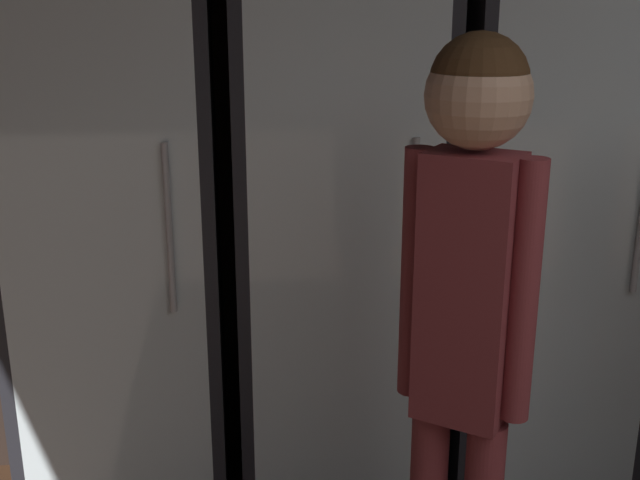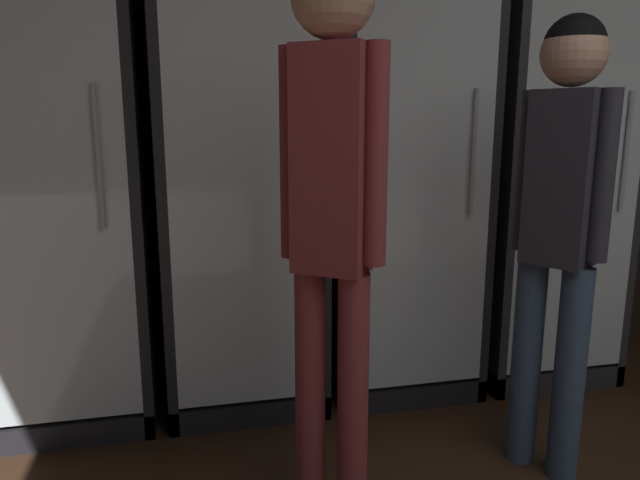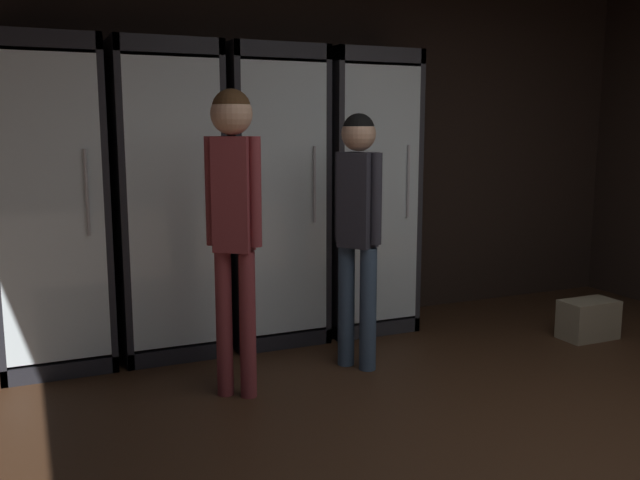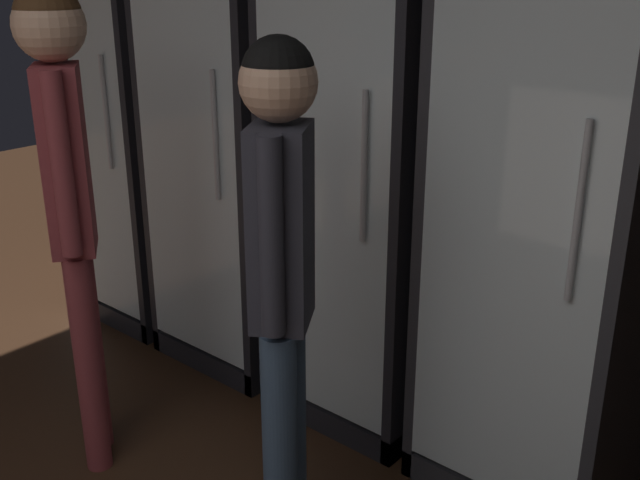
{
  "view_description": "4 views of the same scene",
  "coord_description": "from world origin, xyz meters",
  "px_view_note": "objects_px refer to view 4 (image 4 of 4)",
  "views": [
    {
      "loc": [
        -1.69,
        0.23,
        1.74
      ],
      "look_at": [
        -1.4,
        2.78,
        0.94
      ],
      "focal_mm": 44.12,
      "sensor_mm": 36.0,
      "label": 1
    },
    {
      "loc": [
        -1.56,
        0.25,
        1.23
      ],
      "look_at": [
        -1.04,
        2.58,
        0.74
      ],
      "focal_mm": 32.63,
      "sensor_mm": 36.0,
      "label": 2
    },
    {
      "loc": [
        -2.21,
        -1.7,
        1.48
      ],
      "look_at": [
        -0.39,
        2.46,
        0.72
      ],
      "focal_mm": 38.28,
      "sensor_mm": 36.0,
      "label": 3
    },
    {
      "loc": [
        0.97,
        0.54,
        1.73
      ],
      "look_at": [
        -0.66,
        2.44,
        0.79
      ],
      "focal_mm": 42.14,
      "sensor_mm": 36.0,
      "label": 4
    }
  ],
  "objects_px": {
    "cooler_left": "(244,143)",
    "shopper_near": "(66,167)",
    "cooler_center": "(376,172)",
    "cooler_right": "(557,210)",
    "shopper_far": "(282,256)",
    "cooler_far_left": "(143,122)"
  },
  "relations": [
    {
      "from": "cooler_far_left",
      "to": "shopper_far",
      "type": "distance_m",
      "value": 1.88
    },
    {
      "from": "cooler_far_left",
      "to": "cooler_left",
      "type": "distance_m",
      "value": 0.71
    },
    {
      "from": "cooler_left",
      "to": "cooler_center",
      "type": "distance_m",
      "value": 0.71
    },
    {
      "from": "shopper_far",
      "to": "shopper_near",
      "type": "bearing_deg",
      "value": -169.94
    },
    {
      "from": "shopper_near",
      "to": "shopper_far",
      "type": "relative_size",
      "value": 1.07
    },
    {
      "from": "shopper_far",
      "to": "cooler_right",
      "type": "bearing_deg",
      "value": 61.86
    },
    {
      "from": "shopper_near",
      "to": "cooler_far_left",
      "type": "bearing_deg",
      "value": 132.8
    },
    {
      "from": "cooler_left",
      "to": "cooler_right",
      "type": "relative_size",
      "value": 1.0
    },
    {
      "from": "shopper_near",
      "to": "shopper_far",
      "type": "distance_m",
      "value": 0.84
    },
    {
      "from": "cooler_center",
      "to": "shopper_far",
      "type": "relative_size",
      "value": 1.29
    },
    {
      "from": "cooler_center",
      "to": "cooler_right",
      "type": "relative_size",
      "value": 1.0
    },
    {
      "from": "cooler_right",
      "to": "shopper_near",
      "type": "height_order",
      "value": "cooler_right"
    },
    {
      "from": "cooler_left",
      "to": "shopper_far",
      "type": "distance_m",
      "value": 1.28
    },
    {
      "from": "cooler_far_left",
      "to": "shopper_near",
      "type": "distance_m",
      "value": 1.3
    },
    {
      "from": "cooler_center",
      "to": "shopper_far",
      "type": "xyz_separation_m",
      "value": [
        0.28,
        -0.81,
        -0.02
      ]
    },
    {
      "from": "cooler_center",
      "to": "cooler_right",
      "type": "distance_m",
      "value": 0.71
    },
    {
      "from": "cooler_left",
      "to": "cooler_right",
      "type": "height_order",
      "value": "same"
    },
    {
      "from": "cooler_left",
      "to": "shopper_near",
      "type": "bearing_deg",
      "value": -79.78
    },
    {
      "from": "cooler_center",
      "to": "shopper_near",
      "type": "distance_m",
      "value": 1.1
    },
    {
      "from": "cooler_left",
      "to": "cooler_center",
      "type": "bearing_deg",
      "value": 0.03
    },
    {
      "from": "shopper_far",
      "to": "cooler_left",
      "type": "bearing_deg",
      "value": 140.66
    },
    {
      "from": "cooler_center",
      "to": "shopper_near",
      "type": "height_order",
      "value": "cooler_center"
    }
  ]
}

